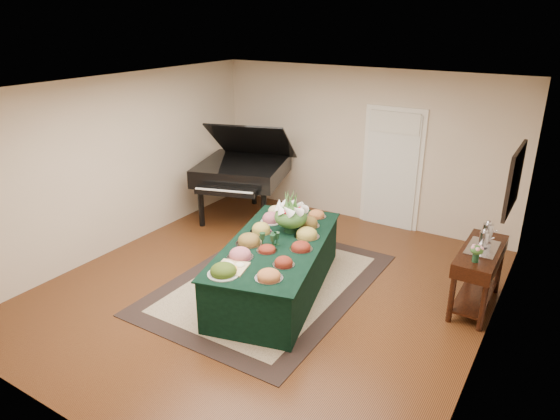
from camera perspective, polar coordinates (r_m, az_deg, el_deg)
The scene contains 14 objects.
ground at distance 6.95m, azimuth -1.32°, elevation -8.85°, with size 6.00×6.00×0.00m, color black.
area_rug at distance 7.05m, azimuth -1.22°, elevation -8.35°, with size 2.44×3.42×0.01m.
kitchen_doorway at distance 8.79m, azimuth 12.64°, elevation 4.49°, with size 1.05×0.07×2.10m.
buffet_table at distance 6.70m, azimuth -0.42°, elevation -6.53°, with size 1.79×2.75×0.73m.
food_platters at distance 6.50m, azimuth -0.91°, elevation -3.43°, with size 1.28×2.44×0.12m.
cutting_board at distance 5.93m, azimuth -5.49°, elevation -6.28°, with size 0.43×0.43×0.10m.
green_goblets at distance 6.42m, azimuth -0.99°, elevation -3.37°, with size 0.22×0.19×0.18m.
floral_centerpiece at distance 6.76m, azimuth 1.25°, elevation -0.32°, with size 0.47×0.47×0.47m.
grand_piano at distance 9.03m, azimuth -4.28°, elevation 4.62°, with size 1.87×2.08×1.80m.
wicker_basket at distance 8.62m, azimuth -1.49°, elevation -1.55°, with size 0.45×0.45×0.28m, color olive.
mahogany_sideboard at distance 6.73m, azimuth 21.86°, elevation -5.60°, with size 0.45×1.23×0.81m.
tea_service at distance 6.71m, azimuth 22.42°, elevation -2.86°, with size 0.34×0.58×0.30m.
pink_bouquet at distance 6.23m, azimuth 21.57°, elevation -4.33°, with size 0.17×0.17×0.22m.
wall_painting at distance 6.30m, azimuth 25.21°, elevation 3.16°, with size 0.05×0.95×0.75m.
Camera 1 is at (3.30, -5.02, 3.51)m, focal length 32.00 mm.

